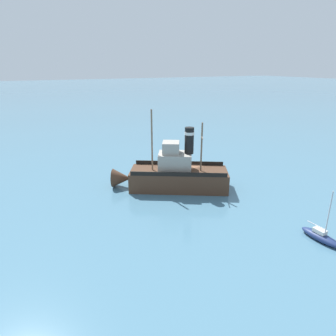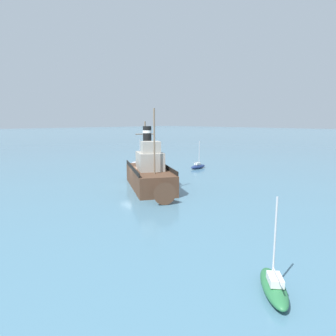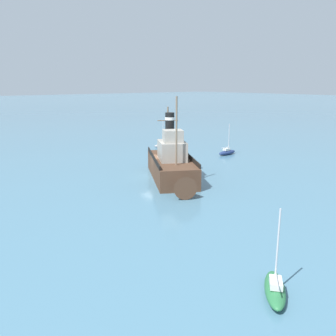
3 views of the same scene
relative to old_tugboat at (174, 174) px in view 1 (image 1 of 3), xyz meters
name	(u,v)px [view 1 (image 1 of 3)]	position (x,y,z in m)	size (l,w,h in m)	color
ground_plane	(189,182)	(0.85, -2.79, -1.83)	(600.00, 600.00, 0.00)	#477289
old_tugboat	(174,174)	(0.00, 0.00, 0.00)	(10.12, 14.16, 9.90)	#4C3323
sailboat_navy	(321,236)	(-16.50, -6.03, -1.40)	(3.85, 1.29, 4.90)	navy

